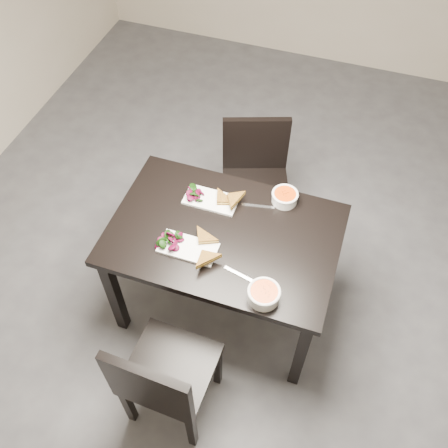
# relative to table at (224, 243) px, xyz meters

# --- Properties ---
(ground) EXTENTS (5.00, 5.00, 0.00)m
(ground) POSITION_rel_table_xyz_m (0.35, 0.36, -0.65)
(ground) COLOR #47474C
(ground) RESTS_ON ground
(room_shell) EXTENTS (5.02, 5.02, 2.81)m
(room_shell) POSITION_rel_table_xyz_m (0.35, 0.36, 1.18)
(room_shell) COLOR beige
(room_shell) RESTS_ON ground
(table) EXTENTS (1.20, 0.80, 0.75)m
(table) POSITION_rel_table_xyz_m (0.00, 0.00, 0.00)
(table) COLOR black
(table) RESTS_ON ground
(chair_near) EXTENTS (0.43, 0.43, 0.85)m
(chair_near) POSITION_rel_table_xyz_m (-0.06, -0.74, -0.17)
(chair_near) COLOR black
(chair_near) RESTS_ON ground
(chair_far) EXTENTS (0.54, 0.54, 0.85)m
(chair_far) POSITION_rel_table_xyz_m (-0.02, 0.70, -0.17)
(chair_far) COLOR black
(chair_far) RESTS_ON ground
(plate_near) EXTENTS (0.30, 0.15, 0.01)m
(plate_near) POSITION_rel_table_xyz_m (-0.14, -0.16, 0.11)
(plate_near) COLOR white
(plate_near) RESTS_ON table
(sandwich_near) EXTENTS (0.18, 0.16, 0.05)m
(sandwich_near) POSITION_rel_table_xyz_m (-0.07, -0.14, 0.14)
(sandwich_near) COLOR #8D611D
(sandwich_near) RESTS_ON plate_near
(salad_near) EXTENTS (0.09, 0.08, 0.04)m
(salad_near) POSITION_rel_table_xyz_m (-0.24, -0.16, 0.13)
(salad_near) COLOR black
(salad_near) RESTS_ON plate_near
(soup_bowl_near) EXTENTS (0.16, 0.16, 0.07)m
(soup_bowl_near) POSITION_rel_table_xyz_m (0.30, -0.31, 0.14)
(soup_bowl_near) COLOR white
(soup_bowl_near) RESTS_ON table
(cutlery_near) EXTENTS (0.18, 0.06, 0.00)m
(cutlery_near) POSITION_rel_table_xyz_m (0.16, -0.22, 0.10)
(cutlery_near) COLOR silver
(cutlery_near) RESTS_ON table
(plate_far) EXTENTS (0.29, 0.15, 0.01)m
(plate_far) POSITION_rel_table_xyz_m (-0.14, 0.18, 0.11)
(plate_far) COLOR white
(plate_far) RESTS_ON table
(sandwich_far) EXTENTS (0.17, 0.15, 0.05)m
(sandwich_far) POSITION_rel_table_xyz_m (-0.07, 0.17, 0.14)
(sandwich_far) COLOR #8D611D
(sandwich_far) RESTS_ON plate_far
(salad_far) EXTENTS (0.09, 0.08, 0.04)m
(salad_far) POSITION_rel_table_xyz_m (-0.24, 0.18, 0.13)
(salad_far) COLOR black
(salad_far) RESTS_ON plate_far
(soup_bowl_far) EXTENTS (0.15, 0.15, 0.07)m
(soup_bowl_far) POSITION_rel_table_xyz_m (0.24, 0.31, 0.14)
(soup_bowl_far) COLOR white
(soup_bowl_far) RESTS_ON table
(cutlery_far) EXTENTS (0.18, 0.05, 0.00)m
(cutlery_far) POSITION_rel_table_xyz_m (0.12, 0.23, 0.10)
(cutlery_far) COLOR silver
(cutlery_far) RESTS_ON table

